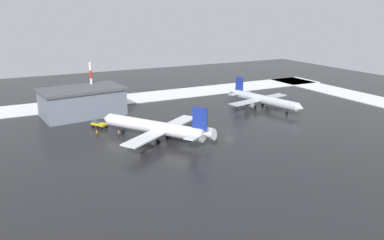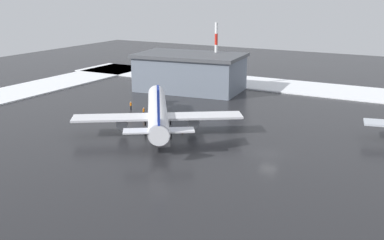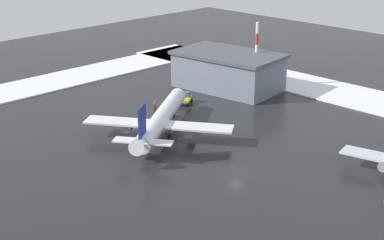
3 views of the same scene
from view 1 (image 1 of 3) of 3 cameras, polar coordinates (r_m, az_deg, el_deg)
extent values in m
plane|color=#232326|center=(103.56, 5.79, -1.64)|extent=(240.00, 240.00, 0.00)
cube|color=white|center=(146.53, -4.83, 3.78)|extent=(152.00, 16.00, 0.28)
cylinder|color=white|center=(95.61, -5.93, -1.06)|extent=(18.68, 25.72, 3.26)
cone|color=white|center=(105.00, -12.89, 0.19)|extent=(3.85, 3.63, 3.10)
cone|color=white|center=(87.70, 2.52, -2.20)|extent=(4.20, 4.38, 3.17)
cube|color=white|center=(88.05, -7.31, -2.84)|extent=(12.70, 10.43, 0.35)
cylinder|color=gray|center=(90.09, -6.82, -3.02)|extent=(3.40, 3.77, 1.92)
cube|color=white|center=(100.46, -2.01, -0.30)|extent=(12.70, 10.43, 0.35)
cylinder|color=gray|center=(99.42, -2.81, -1.06)|extent=(3.40, 3.77, 1.92)
cube|color=navy|center=(87.66, 1.20, 0.23)|extent=(2.42, 3.38, 5.37)
cube|color=white|center=(86.46, 0.18, -2.60)|extent=(5.21, 4.63, 0.23)
cube|color=white|center=(91.27, 1.93, -1.58)|extent=(5.21, 4.63, 0.23)
cylinder|color=black|center=(101.93, -10.54, -1.00)|extent=(0.23, 0.23, 0.67)
cylinder|color=black|center=(102.35, -10.51, -1.74)|extent=(0.86, 1.06, 1.05)
cylinder|color=black|center=(92.84, -5.19, -2.51)|extent=(0.23, 0.23, 0.67)
cylinder|color=black|center=(93.29, -5.17, -3.32)|extent=(0.86, 1.06, 1.05)
cylinder|color=black|center=(96.16, -3.78, -1.81)|extent=(0.23, 0.23, 0.67)
cylinder|color=black|center=(96.60, -3.76, -2.59)|extent=(0.86, 1.06, 1.05)
cylinder|color=silver|center=(127.95, 11.10, 3.01)|extent=(8.39, 25.92, 2.93)
cone|color=silver|center=(119.84, 16.22, 1.77)|extent=(3.17, 2.62, 2.79)
cone|color=silver|center=(137.02, 6.56, 4.31)|extent=(3.09, 3.54, 2.85)
cube|color=silver|center=(134.97, 12.18, 3.52)|extent=(11.77, 6.10, 0.31)
cylinder|color=gray|center=(133.58, 11.83, 3.03)|extent=(2.31, 3.23, 1.73)
cube|color=silver|center=(124.44, 8.08, 2.66)|extent=(11.77, 6.10, 0.31)
cylinder|color=gray|center=(125.61, 8.75, 2.36)|extent=(2.31, 3.23, 1.73)
cube|color=navy|center=(135.00, 7.23, 5.48)|extent=(1.04, 3.44, 4.83)
cube|color=silver|center=(137.40, 7.98, 4.21)|extent=(4.53, 3.08, 0.21)
cube|color=silver|center=(133.71, 6.47, 3.93)|extent=(4.53, 3.08, 0.21)
cylinder|color=black|center=(122.88, 14.30, 1.64)|extent=(0.21, 0.21, 0.60)
cylinder|color=black|center=(123.19, 14.26, 1.08)|extent=(0.50, 0.99, 0.95)
cylinder|color=black|center=(131.27, 10.73, 2.79)|extent=(0.21, 0.21, 0.60)
cylinder|color=black|center=(131.56, 10.70, 2.26)|extent=(0.50, 0.99, 0.95)
cylinder|color=black|center=(128.45, 9.64, 2.55)|extent=(0.21, 0.21, 0.60)
cylinder|color=black|center=(128.75, 9.61, 2.01)|extent=(0.50, 0.99, 0.95)
cube|color=gold|center=(108.35, -13.94, -0.60)|extent=(4.32, 5.06, 0.50)
cube|color=#3F5160|center=(108.76, -14.32, -0.12)|extent=(2.02, 1.98, 1.10)
cylinder|color=black|center=(109.00, -14.88, -0.95)|extent=(0.75, 0.93, 0.90)
cylinder|color=black|center=(110.32, -14.16, -0.69)|extent=(0.75, 0.93, 0.90)
cylinder|color=black|center=(106.79, -13.67, -1.22)|extent=(0.75, 0.93, 0.90)
cylinder|color=black|center=(108.14, -12.94, -0.95)|extent=(0.75, 0.93, 0.90)
cylinder|color=black|center=(101.40, -14.27, -2.21)|extent=(0.16, 0.16, 0.85)
cylinder|color=black|center=(101.59, -14.29, -2.18)|extent=(0.16, 0.16, 0.85)
cylinder|color=orange|center=(101.27, -14.31, -1.80)|extent=(0.36, 0.36, 0.62)
sphere|color=tan|center=(101.15, -14.33, -1.57)|extent=(0.24, 0.24, 0.24)
cylinder|color=black|center=(100.02, -11.00, -2.26)|extent=(0.16, 0.16, 0.85)
cylinder|color=black|center=(99.99, -11.11, -2.27)|extent=(0.16, 0.16, 0.85)
cylinder|color=orange|center=(99.77, -11.08, -1.86)|extent=(0.36, 0.36, 0.62)
sphere|color=tan|center=(99.64, -11.09, -1.63)|extent=(0.24, 0.24, 0.24)
cylinder|color=black|center=(97.87, -6.96, -2.49)|extent=(0.16, 0.16, 0.85)
cylinder|color=black|center=(98.01, -6.88, -2.46)|extent=(0.16, 0.16, 0.85)
cylinder|color=orange|center=(97.71, -6.93, -2.06)|extent=(0.36, 0.36, 0.62)
sphere|color=tan|center=(97.57, -6.94, -1.82)|extent=(0.24, 0.24, 0.24)
cylinder|color=red|center=(128.50, -14.84, 2.05)|extent=(0.70, 0.70, 2.65)
cylinder|color=white|center=(127.90, -14.92, 3.20)|extent=(0.70, 0.70, 2.65)
cylinder|color=red|center=(127.35, -15.01, 4.36)|extent=(0.70, 0.70, 2.65)
cylinder|color=white|center=(126.85, -15.10, 5.54)|extent=(0.70, 0.70, 2.65)
cylinder|color=red|center=(126.41, -15.18, 6.72)|extent=(0.70, 0.70, 2.65)
cylinder|color=white|center=(126.02, -15.27, 7.91)|extent=(0.70, 0.70, 2.65)
cube|color=slate|center=(122.12, -16.34, 2.50)|extent=(25.46, 16.68, 8.00)
cube|color=#4C4F54|center=(121.20, -16.51, 4.52)|extent=(26.57, 17.79, 0.80)
cone|color=orange|center=(98.49, -3.30, -2.36)|extent=(0.36, 0.36, 0.55)
cone|color=orange|center=(104.87, -7.57, -1.31)|extent=(0.36, 0.36, 0.55)
camera|label=2|loc=(79.01, 49.60, 4.82)|focal=45.00mm
camera|label=3|loc=(112.60, 57.72, 13.91)|focal=55.00mm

